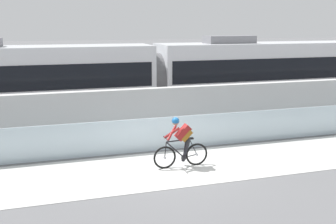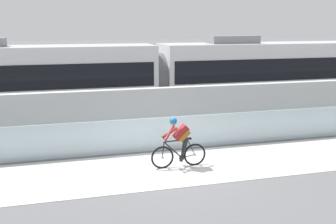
% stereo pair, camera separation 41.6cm
% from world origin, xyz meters
% --- Properties ---
extents(ground_plane, '(200.00, 200.00, 0.00)m').
position_xyz_m(ground_plane, '(0.00, 0.00, 0.00)').
color(ground_plane, slate).
extents(bike_path_deck, '(32.00, 3.20, 0.01)m').
position_xyz_m(bike_path_deck, '(0.00, 0.00, 0.01)').
color(bike_path_deck, silver).
rests_on(bike_path_deck, ground).
extents(glass_parapet, '(32.00, 0.05, 1.18)m').
position_xyz_m(glass_parapet, '(0.00, 1.85, 0.59)').
color(glass_parapet, silver).
rests_on(glass_parapet, ground).
extents(concrete_barrier_wall, '(32.00, 0.36, 1.94)m').
position_xyz_m(concrete_barrier_wall, '(0.00, 3.65, 0.97)').
color(concrete_barrier_wall, silver).
rests_on(concrete_barrier_wall, ground).
extents(tram_rail_near, '(32.00, 0.08, 0.01)m').
position_xyz_m(tram_rail_near, '(0.00, 6.13, 0.00)').
color(tram_rail_near, '#595654').
rests_on(tram_rail_near, ground).
extents(tram_rail_far, '(32.00, 0.08, 0.01)m').
position_xyz_m(tram_rail_far, '(0.00, 7.57, 0.00)').
color(tram_rail_far, '#595654').
rests_on(tram_rail_far, ground).
extents(tram, '(22.56, 2.54, 3.81)m').
position_xyz_m(tram, '(1.21, 6.85, 1.89)').
color(tram, silver).
rests_on(tram, ground).
extents(cyclist_on_bike, '(1.77, 0.58, 1.61)m').
position_xyz_m(cyclist_on_bike, '(0.20, 0.00, 0.78)').
color(cyclist_on_bike, black).
rests_on(cyclist_on_bike, ground).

